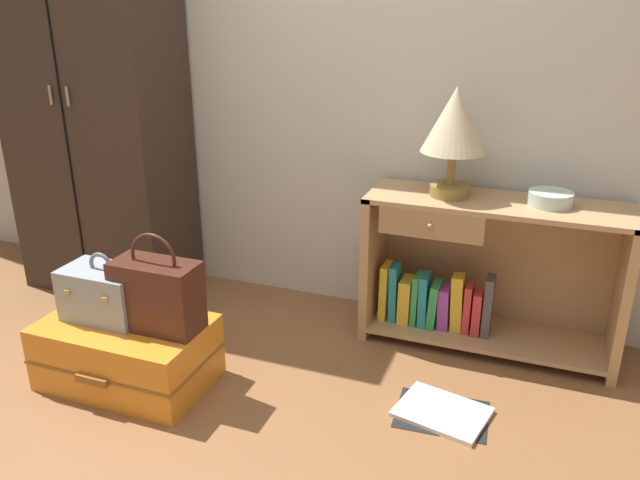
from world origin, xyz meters
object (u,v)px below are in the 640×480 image
at_px(table_lamp, 455,125).
at_px(train_case, 105,293).
at_px(bowl, 550,198).
at_px(suitcase_large, 127,352).
at_px(open_book_on_floor, 442,413).
at_px(bottle, 63,334).
at_px(bookshelf, 479,274).
at_px(handbag, 157,294).
at_px(wardrobe, 93,89).

xyz_separation_m(table_lamp, train_case, (-1.22, -0.81, -0.61)).
distance_m(bowl, suitcase_large, 1.85).
xyz_separation_m(bowl, suitcase_large, (-1.54, -0.84, -0.58)).
bearing_deg(open_book_on_floor, table_lamp, 102.09).
height_order(table_lamp, bottle, table_lamp).
height_order(bookshelf, bowl, bowl).
distance_m(table_lamp, open_book_on_floor, 1.16).
bearing_deg(suitcase_large, open_book_on_floor, 10.35).
relative_size(bookshelf, bottle, 6.04).
bearing_deg(open_book_on_floor, handbag, -169.26).
xyz_separation_m(table_lamp, open_book_on_floor, (0.13, -0.60, -0.99)).
xyz_separation_m(train_case, bottle, (-0.33, 0.08, -0.29)).
xyz_separation_m(bowl, open_book_on_floor, (-0.28, -0.61, -0.71)).
height_order(wardrobe, bookshelf, wardrobe).
height_order(suitcase_large, handbag, handbag).
relative_size(wardrobe, bottle, 11.58).
xyz_separation_m(table_lamp, handbag, (-0.97, -0.80, -0.58)).
bearing_deg(bottle, bookshelf, 23.68).
distance_m(wardrobe, bookshelf, 2.08).
relative_size(bowl, bottle, 0.99).
bearing_deg(suitcase_large, bookshelf, 33.31).
relative_size(bowl, handbag, 0.45).
relative_size(train_case, bottle, 1.79).
relative_size(suitcase_large, bottle, 3.71).
bearing_deg(bookshelf, table_lamp, -174.35).
bearing_deg(suitcase_large, bowl, 28.76).
xyz_separation_m(bowl, train_case, (-1.63, -0.82, -0.34)).
xyz_separation_m(bookshelf, bowl, (0.26, 0.00, 0.38)).
bearing_deg(bowl, wardrobe, -178.55).
distance_m(bookshelf, table_lamp, 0.68).
bearing_deg(open_book_on_floor, bookshelf, 87.49).
distance_m(table_lamp, suitcase_large, 1.64).
relative_size(table_lamp, train_case, 1.43).
xyz_separation_m(wardrobe, train_case, (0.58, -0.77, -0.68)).
distance_m(bowl, open_book_on_floor, 0.98).
bearing_deg(table_lamp, suitcase_large, -143.73).
bearing_deg(train_case, bowl, 26.87).
relative_size(train_case, handbag, 0.82).
distance_m(wardrobe, suitcase_large, 1.38).
distance_m(wardrobe, open_book_on_floor, 2.26).
height_order(suitcase_large, bottle, suitcase_large).
xyz_separation_m(wardrobe, table_lamp, (1.80, 0.04, -0.06)).
xyz_separation_m(train_case, open_book_on_floor, (1.35, 0.21, -0.37)).
bearing_deg(wardrobe, bottle, -70.27).
distance_m(wardrobe, bottle, 1.22).
bearing_deg(table_lamp, bowl, 2.41).
height_order(bookshelf, train_case, bookshelf).
relative_size(wardrobe, open_book_on_floor, 5.62).
relative_size(bookshelf, table_lamp, 2.37).
relative_size(bookshelf, handbag, 2.77).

